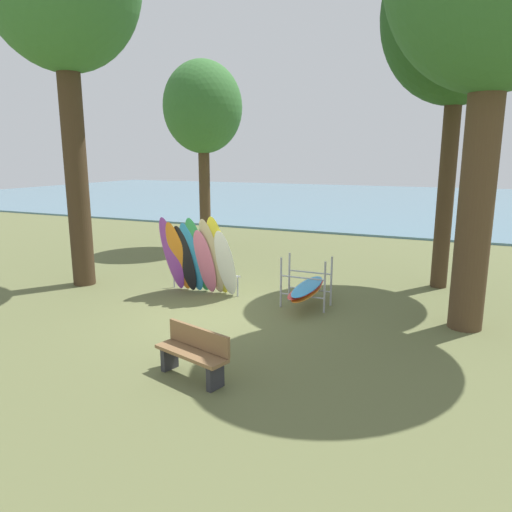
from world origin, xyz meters
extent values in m
plane|color=#60663D|center=(0.00, 0.00, 0.00)|extent=(80.00, 80.00, 0.00)
cube|color=slate|center=(0.00, 30.34, 0.05)|extent=(80.00, 36.00, 0.10)
cylinder|color=#42301E|center=(-4.59, 0.80, 3.43)|extent=(0.61, 0.61, 6.86)
cylinder|color=#4C3823|center=(5.57, 1.38, 2.97)|extent=(0.70, 0.70, 5.94)
cylinder|color=#42301E|center=(4.87, 4.63, 2.99)|extent=(0.45, 0.45, 5.97)
ellipsoid|color=#234C1E|center=(4.87, 4.63, 7.24)|extent=(4.00, 4.00, 4.60)
cylinder|color=#4C3823|center=(-4.12, 7.07, 2.26)|extent=(0.44, 0.44, 4.52)
ellipsoid|color=#387033|center=(-4.12, 7.07, 5.48)|extent=(3.03, 3.03, 3.48)
ellipsoid|color=purple|center=(-1.76, 1.14, 1.06)|extent=(0.58, 0.81, 2.11)
ellipsoid|color=orange|center=(-1.57, 1.15, 1.00)|extent=(0.57, 0.84, 2.00)
ellipsoid|color=black|center=(-1.37, 1.16, 0.95)|extent=(0.59, 0.74, 1.90)
ellipsoid|color=#2D8ED1|center=(-1.17, 1.16, 1.00)|extent=(0.53, 0.80, 2.00)
ellipsoid|color=#339E56|center=(-0.97, 1.17, 1.07)|extent=(0.55, 0.94, 2.14)
ellipsoid|color=pink|center=(-0.77, 1.18, 0.92)|extent=(0.53, 0.75, 1.83)
ellipsoid|color=#C6B289|center=(-0.58, 1.19, 1.07)|extent=(0.59, 0.88, 2.13)
ellipsoid|color=yellow|center=(-0.38, 1.20, 1.10)|extent=(0.57, 0.89, 2.20)
ellipsoid|color=white|center=(-0.18, 1.21, 0.92)|extent=(0.54, 0.73, 1.84)
cylinder|color=#9EA0A5|center=(-1.98, 1.53, 0.28)|extent=(0.04, 0.04, 0.55)
cylinder|color=#9EA0A5|center=(0.04, 1.47, 0.28)|extent=(0.04, 0.04, 0.55)
cylinder|color=#9EA0A5|center=(-0.97, 1.50, 0.55)|extent=(2.19, 0.11, 0.04)
cylinder|color=#9EA0A5|center=(1.40, 1.10, 0.62)|extent=(0.05, 0.05, 1.25)
cylinder|color=#9EA0A5|center=(2.50, 1.10, 0.62)|extent=(0.05, 0.05, 1.25)
cylinder|color=#9EA0A5|center=(1.40, 1.70, 0.62)|extent=(0.05, 0.05, 1.25)
cylinder|color=#9EA0A5|center=(2.50, 1.70, 0.62)|extent=(0.05, 0.05, 1.25)
cylinder|color=#9EA0A5|center=(1.95, 1.10, 0.35)|extent=(1.10, 0.04, 0.04)
cylinder|color=#9EA0A5|center=(1.95, 1.10, 0.80)|extent=(1.10, 0.04, 0.04)
cylinder|color=#9EA0A5|center=(1.95, 1.70, 0.35)|extent=(1.10, 0.04, 0.04)
cylinder|color=#9EA0A5|center=(1.95, 1.70, 0.80)|extent=(1.10, 0.04, 0.04)
ellipsoid|color=orange|center=(1.99, 1.40, 0.40)|extent=(0.55, 2.11, 0.06)
ellipsoid|color=red|center=(1.96, 1.40, 0.46)|extent=(0.61, 2.12, 0.06)
ellipsoid|color=#2D8ED1|center=(1.99, 1.40, 0.52)|extent=(0.54, 2.11, 0.06)
cube|color=#2D2D33|center=(0.85, -2.92, 0.21)|extent=(0.18, 0.34, 0.42)
cube|color=#2D2D33|center=(1.93, -3.23, 0.21)|extent=(0.18, 0.34, 0.42)
cube|color=olive|center=(1.39, -3.08, 0.45)|extent=(1.46, 0.77, 0.06)
cube|color=olive|center=(1.44, -2.90, 0.67)|extent=(1.36, 0.45, 0.36)
camera|label=1|loc=(5.32, -9.35, 3.67)|focal=33.10mm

